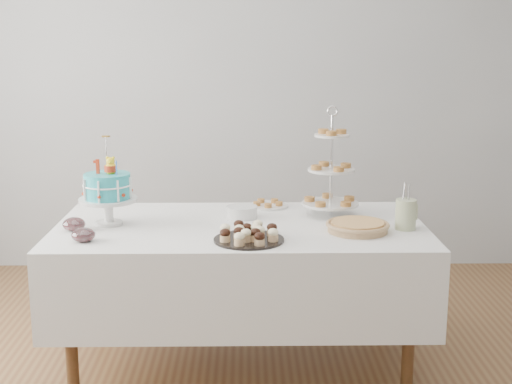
{
  "coord_description": "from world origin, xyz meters",
  "views": [
    {
      "loc": [
        0.03,
        -3.3,
        1.72
      ],
      "look_at": [
        0.08,
        0.3,
        0.94
      ],
      "focal_mm": 50.0,
      "sensor_mm": 36.0,
      "label": 1
    }
  ],
  "objects_px": {
    "jam_bowl_b": "(74,224)",
    "tiered_stand": "(331,170)",
    "pastry_plate": "(268,204)",
    "plate_stack": "(242,212)",
    "cupcake_tray": "(249,233)",
    "jam_bowl_a": "(83,235)",
    "birthday_cake": "(108,201)",
    "table": "(241,266)",
    "utensil_pitcher": "(406,213)",
    "pie": "(358,226)"
  },
  "relations": [
    {
      "from": "jam_bowl_b",
      "to": "pastry_plate",
      "type": "bearing_deg",
      "value": 26.89
    },
    {
      "from": "birthday_cake",
      "to": "plate_stack",
      "type": "distance_m",
      "value": 0.71
    },
    {
      "from": "pie",
      "to": "pastry_plate",
      "type": "bearing_deg",
      "value": 128.4
    },
    {
      "from": "birthday_cake",
      "to": "utensil_pitcher",
      "type": "distance_m",
      "value": 1.53
    },
    {
      "from": "jam_bowl_a",
      "to": "utensil_pitcher",
      "type": "xyz_separation_m",
      "value": [
        1.59,
        0.2,
        0.05
      ]
    },
    {
      "from": "table",
      "to": "cupcake_tray",
      "type": "xyz_separation_m",
      "value": [
        0.04,
        -0.31,
        0.27
      ]
    },
    {
      "from": "cupcake_tray",
      "to": "tiered_stand",
      "type": "bearing_deg",
      "value": 48.02
    },
    {
      "from": "tiered_stand",
      "to": "utensil_pitcher",
      "type": "relative_size",
      "value": 2.55
    },
    {
      "from": "table",
      "to": "utensil_pitcher",
      "type": "bearing_deg",
      "value": -6.95
    },
    {
      "from": "cupcake_tray",
      "to": "table",
      "type": "bearing_deg",
      "value": 97.91
    },
    {
      "from": "table",
      "to": "utensil_pitcher",
      "type": "xyz_separation_m",
      "value": [
        0.84,
        -0.1,
        0.31
      ]
    },
    {
      "from": "pastry_plate",
      "to": "cupcake_tray",
      "type": "bearing_deg",
      "value": -99.1
    },
    {
      "from": "tiered_stand",
      "to": "jam_bowl_b",
      "type": "distance_m",
      "value": 1.38
    },
    {
      "from": "tiered_stand",
      "to": "jam_bowl_a",
      "type": "relative_size",
      "value": 5.27
    },
    {
      "from": "cupcake_tray",
      "to": "birthday_cake",
      "type": "bearing_deg",
      "value": 156.58
    },
    {
      "from": "cupcake_tray",
      "to": "jam_bowl_b",
      "type": "xyz_separation_m",
      "value": [
        -0.88,
        0.2,
        -0.01
      ]
    },
    {
      "from": "pastry_plate",
      "to": "table",
      "type": "bearing_deg",
      "value": -111.29
    },
    {
      "from": "pastry_plate",
      "to": "utensil_pitcher",
      "type": "relative_size",
      "value": 0.98
    },
    {
      "from": "pie",
      "to": "utensil_pitcher",
      "type": "distance_m",
      "value": 0.26
    },
    {
      "from": "pie",
      "to": "birthday_cake",
      "type": "bearing_deg",
      "value": 173.05
    },
    {
      "from": "birthday_cake",
      "to": "pastry_plate",
      "type": "distance_m",
      "value": 0.93
    },
    {
      "from": "cupcake_tray",
      "to": "pastry_plate",
      "type": "xyz_separation_m",
      "value": [
        0.11,
        0.71,
        -0.02
      ]
    },
    {
      "from": "birthday_cake",
      "to": "tiered_stand",
      "type": "xyz_separation_m",
      "value": [
        1.18,
        0.18,
        0.12
      ]
    },
    {
      "from": "cupcake_tray",
      "to": "plate_stack",
      "type": "bearing_deg",
      "value": 94.56
    },
    {
      "from": "pastry_plate",
      "to": "jam_bowl_b",
      "type": "bearing_deg",
      "value": -153.11
    },
    {
      "from": "pie",
      "to": "jam_bowl_b",
      "type": "distance_m",
      "value": 1.43
    },
    {
      "from": "table",
      "to": "jam_bowl_a",
      "type": "height_order",
      "value": "jam_bowl_a"
    },
    {
      "from": "birthday_cake",
      "to": "utensil_pitcher",
      "type": "xyz_separation_m",
      "value": [
        1.53,
        -0.11,
        -0.04
      ]
    },
    {
      "from": "birthday_cake",
      "to": "jam_bowl_a",
      "type": "bearing_deg",
      "value": -91.74
    },
    {
      "from": "tiered_stand",
      "to": "utensil_pitcher",
      "type": "bearing_deg",
      "value": -40.18
    },
    {
      "from": "cupcake_tray",
      "to": "pastry_plate",
      "type": "bearing_deg",
      "value": 80.9
    },
    {
      "from": "pie",
      "to": "jam_bowl_a",
      "type": "distance_m",
      "value": 1.35
    },
    {
      "from": "table",
      "to": "jam_bowl_b",
      "type": "distance_m",
      "value": 0.89
    },
    {
      "from": "tiered_stand",
      "to": "plate_stack",
      "type": "height_order",
      "value": "tiered_stand"
    },
    {
      "from": "cupcake_tray",
      "to": "tiered_stand",
      "type": "height_order",
      "value": "tiered_stand"
    },
    {
      "from": "birthday_cake",
      "to": "cupcake_tray",
      "type": "distance_m",
      "value": 0.8
    },
    {
      "from": "pastry_plate",
      "to": "birthday_cake",
      "type": "bearing_deg",
      "value": -155.03
    },
    {
      "from": "jam_bowl_b",
      "to": "table",
      "type": "bearing_deg",
      "value": 7.13
    },
    {
      "from": "jam_bowl_a",
      "to": "table",
      "type": "bearing_deg",
      "value": 22.25
    },
    {
      "from": "cupcake_tray",
      "to": "jam_bowl_a",
      "type": "height_order",
      "value": "cupcake_tray"
    },
    {
      "from": "cupcake_tray",
      "to": "tiered_stand",
      "type": "relative_size",
      "value": 0.57
    },
    {
      "from": "pie",
      "to": "jam_bowl_a",
      "type": "height_order",
      "value": "jam_bowl_a"
    },
    {
      "from": "pastry_plate",
      "to": "jam_bowl_a",
      "type": "height_order",
      "value": "jam_bowl_a"
    },
    {
      "from": "table",
      "to": "jam_bowl_b",
      "type": "bearing_deg",
      "value": -172.87
    },
    {
      "from": "table",
      "to": "cupcake_tray",
      "type": "distance_m",
      "value": 0.41
    },
    {
      "from": "tiered_stand",
      "to": "pastry_plate",
      "type": "relative_size",
      "value": 2.61
    },
    {
      "from": "plate_stack",
      "to": "utensil_pitcher",
      "type": "height_order",
      "value": "utensil_pitcher"
    },
    {
      "from": "table",
      "to": "plate_stack",
      "type": "height_order",
      "value": "plate_stack"
    },
    {
      "from": "tiered_stand",
      "to": "jam_bowl_a",
      "type": "xyz_separation_m",
      "value": [
        -1.24,
        -0.5,
        -0.22
      ]
    },
    {
      "from": "jam_bowl_b",
      "to": "tiered_stand",
      "type": "bearing_deg",
      "value": 12.58
    }
  ]
}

